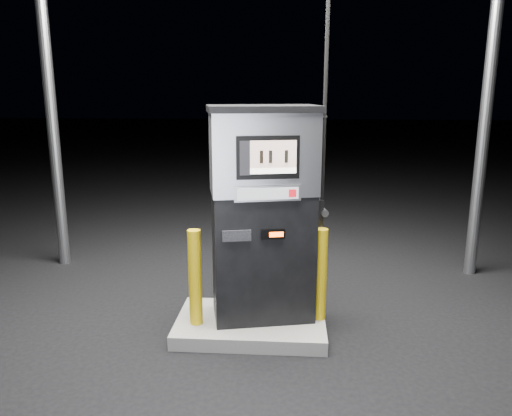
{
  "coord_description": "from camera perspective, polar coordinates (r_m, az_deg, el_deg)",
  "views": [
    {
      "loc": [
        0.41,
        -4.97,
        2.57
      ],
      "look_at": [
        0.06,
        0.0,
        1.38
      ],
      "focal_mm": 35.0,
      "sensor_mm": 36.0,
      "label": 1
    }
  ],
  "objects": [
    {
      "name": "bollard_left",
      "position": [
        5.27,
        -6.97,
        -7.9
      ],
      "size": [
        0.16,
        0.16,
        1.03
      ],
      "primitive_type": "cylinder",
      "rotation": [
        0.0,
        0.0,
        -0.16
      ],
      "color": "gold",
      "rests_on": "pump_island"
    },
    {
      "name": "fuel_dispenser",
      "position": [
        5.23,
        0.83,
        -0.49
      ],
      "size": [
        1.31,
        0.89,
        4.7
      ],
      "rotation": [
        0.0,
        0.0,
        0.21
      ],
      "color": "black",
      "rests_on": "pump_island"
    },
    {
      "name": "pump_island",
      "position": [
        5.58,
        -0.59,
        -13.17
      ],
      "size": [
        1.6,
        1.0,
        0.15
      ],
      "primitive_type": "cube",
      "color": "#63625E",
      "rests_on": "ground"
    },
    {
      "name": "bollard_right",
      "position": [
        5.39,
        7.38,
        -7.55
      ],
      "size": [
        0.16,
        0.16,
        1.01
      ],
      "primitive_type": "cylinder",
      "rotation": [
        0.0,
        0.0,
        0.25
      ],
      "color": "gold",
      "rests_on": "pump_island"
    },
    {
      "name": "ground",
      "position": [
        5.61,
        -0.59,
        -13.85
      ],
      "size": [
        80.0,
        80.0,
        0.0
      ],
      "primitive_type": "plane",
      "color": "black",
      "rests_on": "ground"
    }
  ]
}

